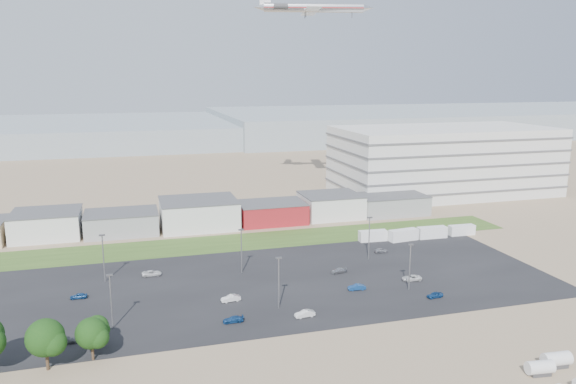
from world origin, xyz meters
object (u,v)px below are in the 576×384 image
object	(u,v)px
storage_tank_nw	(540,367)
parked_car_9	(152,273)
box_trailer_a	(373,236)
parked_car_8	(381,250)
parked_car_10	(66,340)
parked_car_5	(79,296)
parked_car_4	(231,298)
airliner	(314,7)
parked_car_0	(412,278)
parked_car_13	(305,314)
parked_car_2	(435,295)
parked_car_1	(357,287)
parked_car_3	(233,319)
parked_car_12	(339,271)

from	to	relation	value
storage_tank_nw	parked_car_9	world-z (taller)	storage_tank_nw
box_trailer_a	parked_car_8	world-z (taller)	box_trailer_a
storage_tank_nw	parked_car_10	size ratio (longest dim) A/B	1.08
storage_tank_nw	parked_car_5	xyz separation A→B (m)	(-68.78, 50.39, -0.66)
parked_car_4	parked_car_8	world-z (taller)	parked_car_4
airliner	parked_car_0	xyz separation A→B (m)	(-7.09, -90.26, -66.84)
parked_car_13	parked_car_2	bearing A→B (deg)	88.45
parked_car_10	parked_car_13	xyz separation A→B (m)	(41.73, -1.14, 0.08)
parked_car_2	parked_car_5	size ratio (longest dim) A/B	1.03
parked_car_10	parked_car_13	distance (m)	41.75
parked_car_1	parked_car_4	world-z (taller)	parked_car_4
airliner	parked_car_4	size ratio (longest dim) A/B	10.97
parked_car_10	parked_car_1	bearing A→B (deg)	-77.70
parked_car_1	parked_car_3	xyz separation A→B (m)	(-27.81, -8.38, -0.06)
parked_car_0	parked_car_2	size ratio (longest dim) A/B	1.25
parked_car_10	parked_car_12	size ratio (longest dim) A/B	0.99
parked_car_3	parked_car_8	bearing A→B (deg)	126.40
parked_car_0	parked_car_5	world-z (taller)	parked_car_0
airliner	parked_car_1	size ratio (longest dim) A/B	11.36
parked_car_2	parked_car_1	bearing A→B (deg)	-126.32
box_trailer_a	parked_car_2	distance (m)	40.40
box_trailer_a	parked_car_9	bearing A→B (deg)	-165.96
storage_tank_nw	parked_car_8	world-z (taller)	storage_tank_nw
parked_car_2	parked_car_0	bearing A→B (deg)	173.83
airliner	parked_car_0	size ratio (longest dim) A/B	10.04
box_trailer_a	parked_car_12	world-z (taller)	box_trailer_a
box_trailer_a	parked_car_3	size ratio (longest dim) A/B	2.01
parked_car_4	parked_car_8	distance (m)	47.00
parked_car_3	parked_car_4	world-z (taller)	parked_car_4
parked_car_2	parked_car_8	size ratio (longest dim) A/B	1.02
parked_car_0	parked_car_2	bearing A→B (deg)	5.77
box_trailer_a	parked_car_13	xyz separation A→B (m)	(-32.74, -41.66, -0.81)
box_trailer_a	parked_car_10	xyz separation A→B (m)	(-74.48, -40.52, -0.89)
parked_car_8	parked_car_4	bearing A→B (deg)	116.86
parked_car_0	parked_car_4	xyz separation A→B (m)	(-40.25, -0.47, 0.05)
parked_car_9	parked_car_1	bearing A→B (deg)	-115.04
parked_car_2	parked_car_5	bearing A→B (deg)	-110.74
airliner	storage_tank_nw	bearing A→B (deg)	-80.96
storage_tank_nw	parked_car_0	bearing A→B (deg)	89.00
box_trailer_a	parked_car_10	world-z (taller)	box_trailer_a
parked_car_9	parked_car_12	distance (m)	42.20
parked_car_0	parked_car_12	xyz separation A→B (m)	(-13.66, 8.97, -0.04)
parked_car_9	storage_tank_nw	bearing A→B (deg)	-136.23
box_trailer_a	parked_car_0	size ratio (longest dim) A/B	1.81
parked_car_2	parked_car_9	distance (m)	61.67
box_trailer_a	parked_car_5	bearing A→B (deg)	-161.12
storage_tank_nw	parked_car_13	world-z (taller)	storage_tank_nw
parked_car_9	airliner	bearing A→B (deg)	-39.16
parked_car_9	parked_car_12	bearing A→B (deg)	-101.81
parked_car_4	parked_car_8	size ratio (longest dim) A/B	1.17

